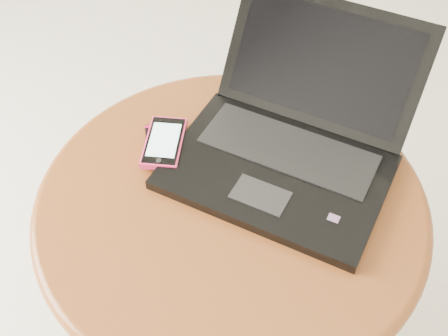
# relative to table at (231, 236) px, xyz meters

# --- Properties ---
(table) EXTENTS (0.67, 0.67, 0.53)m
(table) POSITION_rel_table_xyz_m (0.00, 0.00, 0.00)
(table) COLOR #4E2618
(table) RESTS_ON ground
(laptop) EXTENTS (0.44, 0.45, 0.21)m
(laptop) POSITION_rel_table_xyz_m (0.07, 0.12, 0.15)
(laptop) COLOR black
(laptop) RESTS_ON table
(phone_black) EXTENTS (0.09, 0.11, 0.01)m
(phone_black) POSITION_rel_table_xyz_m (-0.15, 0.08, 0.12)
(phone_black) COLOR black
(phone_black) RESTS_ON table
(phone_pink) EXTENTS (0.08, 0.13, 0.01)m
(phone_pink) POSITION_rel_table_xyz_m (-0.15, 0.08, 0.13)
(phone_pink) COLOR #E82B5F
(phone_pink) RESTS_ON phone_black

